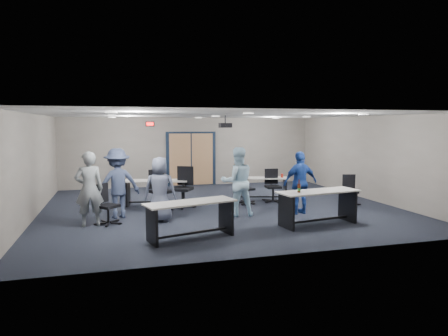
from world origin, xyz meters
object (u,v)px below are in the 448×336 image
object	(u,v)px
table_front_right	(318,201)
person_navy	(300,183)
chair_back_d	(273,186)
person_back	(117,183)
table_front_left	(191,213)
person_lightblue	(237,182)
chair_back_b	(182,187)
table_back_right	(261,184)
person_plaid	(160,189)
chair_loose_right	(350,190)
person_gray	(89,189)
chair_back_c	(245,188)
chair_loose_left	(108,204)
table_back_left	(156,188)
chair_back_a	(161,190)

from	to	relation	value
table_front_right	person_navy	world-z (taller)	person_navy
chair_back_d	person_back	world-z (taller)	person_back
table_front_left	chair_back_d	world-z (taller)	chair_back_d
person_lightblue	chair_back_d	bearing A→B (deg)	-134.20
chair_back_b	person_navy	size ratio (longest dim) A/B	0.70
table_back_right	person_lightblue	size ratio (longest dim) A/B	1.03
table_front_left	person_lightblue	xyz separation A→B (m)	(1.59, 1.76, 0.37)
person_plaid	person_lightblue	world-z (taller)	person_lightblue
table_front_right	chair_loose_right	distance (m)	2.77
table_front_right	chair_back_d	xyz separation A→B (m)	(0.08, 3.00, -0.06)
chair_back_d	chair_loose_right	distance (m)	2.33
table_front_left	chair_back_d	bearing A→B (deg)	31.24
table_back_right	person_gray	xyz separation A→B (m)	(-5.13, -2.10, 0.40)
table_back_right	person_gray	distance (m)	5.55
chair_back_c	chair_back_d	distance (m)	0.95
chair_loose_left	person_plaid	size ratio (longest dim) A/B	0.60
table_front_left	table_back_left	bearing A→B (deg)	80.90
table_front_left	table_front_right	size ratio (longest dim) A/B	0.97
table_front_right	person_lightblue	world-z (taller)	person_lightblue
table_front_right	table_back_left	bearing A→B (deg)	127.34
person_back	table_back_left	bearing A→B (deg)	-144.17
table_back_left	chair_loose_left	world-z (taller)	chair_loose_left
table_back_left	table_back_right	xyz separation A→B (m)	(3.35, -0.01, -0.02)
table_back_right	person_gray	world-z (taller)	person_gray
table_front_right	table_back_right	distance (m)	3.41
person_lightblue	person_navy	bearing A→B (deg)	175.95
chair_loose_right	chair_back_d	bearing A→B (deg)	165.31
chair_back_a	chair_loose_left	world-z (taller)	chair_back_a
person_plaid	person_back	xyz separation A→B (m)	(-1.01, 0.71, 0.09)
chair_back_d	table_front_left	bearing A→B (deg)	-128.34
person_back	chair_back_a	bearing A→B (deg)	-164.89
person_gray	chair_back_d	bearing A→B (deg)	-168.99
chair_back_a	person_navy	size ratio (longest dim) A/B	0.67
table_front_left	table_front_right	world-z (taller)	table_front_right
table_back_left	chair_back_c	size ratio (longest dim) A/B	1.96
table_front_left	chair_back_c	bearing A→B (deg)	40.16
table_front_right	person_gray	xyz separation A→B (m)	(-5.32, 1.31, 0.33)
chair_back_c	chair_loose_left	bearing A→B (deg)	-177.41
table_front_left	chair_back_a	world-z (taller)	chair_back_a
person_lightblue	person_plaid	bearing A→B (deg)	4.90
chair_back_b	table_back_right	bearing A→B (deg)	41.07
chair_back_a	table_back_right	bearing A→B (deg)	-15.79
table_back_right	chair_back_a	size ratio (longest dim) A/B	1.65
person_lightblue	table_front_left	bearing A→B (deg)	50.39
table_back_right	chair_back_b	distance (m)	2.67
chair_back_b	person_navy	world-z (taller)	person_navy
person_gray	person_plaid	world-z (taller)	person_gray
person_plaid	person_navy	size ratio (longest dim) A/B	0.96
person_gray	table_front_right	bearing A→B (deg)	159.77
table_back_left	person_navy	world-z (taller)	person_navy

